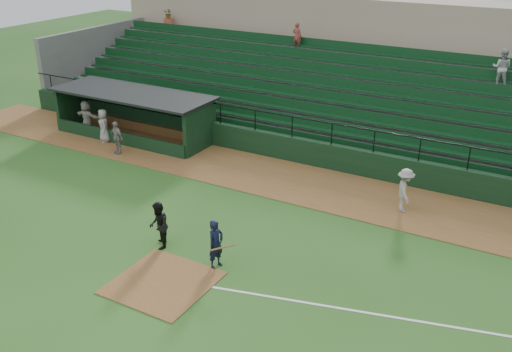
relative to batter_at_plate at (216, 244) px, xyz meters
The scene contains 12 objects.
ground 1.44m from the batter_at_plate, 146.08° to the right, with size 90.00×90.00×0.00m, color #27561B.
warning_track 7.46m from the batter_at_plate, 97.46° to the left, with size 40.00×4.00×0.03m, color brown.
home_plate_dirt 2.08m from the batter_at_plate, 120.30° to the right, with size 3.00×3.00×0.03m, color brown.
foul_line 7.11m from the batter_at_plate, ahead, with size 18.00×0.09×0.01m, color white.
stadium_structure 15.91m from the batter_at_plate, 93.48° to the left, with size 38.00×13.08×6.40m.
dugout 13.94m from the batter_at_plate, 140.24° to the left, with size 8.90×3.20×2.42m.
batter_at_plate is the anchor object (origin of this frame).
umpire 2.41m from the batter_at_plate, behind, with size 0.84×0.65×1.72m, color black.
runner 8.16m from the batter_at_plate, 58.76° to the left, with size 1.15×0.66×1.77m, color #9C9792.
dugout_player_a 11.54m from the batter_at_plate, 148.09° to the left, with size 0.96×0.40×1.63m, color gray.
dugout_player_b 13.47m from the batter_at_plate, 148.59° to the left, with size 0.85×0.55×1.74m, color gray.
dugout_player_c 15.01m from the batter_at_plate, 150.35° to the left, with size 1.76×0.56×1.90m, color #A5A09B.
Camera 1 is at (10.09, -12.78, 10.49)m, focal length 40.16 mm.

